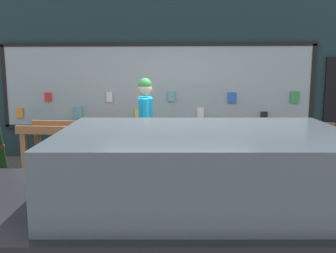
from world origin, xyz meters
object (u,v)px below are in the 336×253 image
object	(u,v)px
display_table_right	(263,135)
parked_car	(202,209)
person_browsing	(145,123)
display_table_left	(93,134)
small_dog	(170,173)

from	to	relation	value
display_table_right	parked_car	size ratio (longest dim) A/B	0.60
person_browsing	parked_car	world-z (taller)	person_browsing
display_table_left	small_dog	bearing A→B (deg)	-27.41
display_table_left	parked_car	size ratio (longest dim) A/B	0.60
display_table_right	parked_car	world-z (taller)	parked_car
display_table_right	person_browsing	bearing A→B (deg)	-165.14
person_browsing	display_table_right	bearing A→B (deg)	-83.27
parked_car	display_table_right	bearing A→B (deg)	67.92
person_browsing	parked_car	bearing A→B (deg)	-172.06
display_table_left	parked_car	distance (m)	3.86
display_table_left	person_browsing	xyz separation A→B (m)	(0.99, -0.52, 0.29)
display_table_left	display_table_right	world-z (taller)	display_table_right
display_table_right	person_browsing	xyz separation A→B (m)	(-1.97, -0.52, 0.27)
display_table_right	small_dog	bearing A→B (deg)	-155.24
person_browsing	small_dog	xyz separation A→B (m)	(0.40, -0.20, -0.76)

